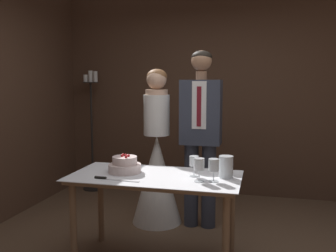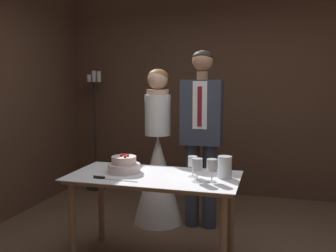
{
  "view_description": "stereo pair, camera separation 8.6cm",
  "coord_description": "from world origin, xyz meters",
  "px_view_note": "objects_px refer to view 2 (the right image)",
  "views": [
    {
      "loc": [
        0.62,
        -2.84,
        1.54
      ],
      "look_at": [
        -0.24,
        0.55,
        1.13
      ],
      "focal_mm": 40.0,
      "sensor_mm": 36.0,
      "label": 1
    },
    {
      "loc": [
        0.7,
        -2.82,
        1.54
      ],
      "look_at": [
        -0.24,
        0.55,
        1.13
      ],
      "focal_mm": 40.0,
      "sensor_mm": 36.0,
      "label": 2
    }
  ],
  "objects_px": {
    "cake_table": "(154,186)",
    "tiered_cake": "(124,165)",
    "hurricane_candle": "(225,168)",
    "wine_glass_far": "(193,162)",
    "candle_stand": "(95,129)",
    "wine_glass_near": "(197,165)",
    "cake_knife": "(106,178)",
    "bride": "(158,167)",
    "groom": "(201,130)",
    "wine_glass_middle": "(212,166)"
  },
  "relations": [
    {
      "from": "cake_table",
      "to": "wine_glass_middle",
      "type": "height_order",
      "value": "wine_glass_middle"
    },
    {
      "from": "cake_table",
      "to": "tiered_cake",
      "type": "height_order",
      "value": "tiered_cake"
    },
    {
      "from": "cake_knife",
      "to": "groom",
      "type": "height_order",
      "value": "groom"
    },
    {
      "from": "hurricane_candle",
      "to": "bride",
      "type": "xyz_separation_m",
      "value": [
        -0.82,
        0.81,
        -0.23
      ]
    },
    {
      "from": "wine_glass_near",
      "to": "groom",
      "type": "distance_m",
      "value": 1.01
    },
    {
      "from": "wine_glass_far",
      "to": "tiered_cake",
      "type": "bearing_deg",
      "value": -179.32
    },
    {
      "from": "cake_table",
      "to": "wine_glass_near",
      "type": "xyz_separation_m",
      "value": [
        0.39,
        -0.11,
        0.23
      ]
    },
    {
      "from": "cake_knife",
      "to": "tiered_cake",
      "type": "bearing_deg",
      "value": 83.45
    },
    {
      "from": "cake_knife",
      "to": "wine_glass_far",
      "type": "xyz_separation_m",
      "value": [
        0.65,
        0.27,
        0.12
      ]
    },
    {
      "from": "wine_glass_near",
      "to": "wine_glass_middle",
      "type": "distance_m",
      "value": 0.11
    },
    {
      "from": "bride",
      "to": "groom",
      "type": "relative_size",
      "value": 0.9
    },
    {
      "from": "cake_knife",
      "to": "wine_glass_middle",
      "type": "bearing_deg",
      "value": 13.47
    },
    {
      "from": "cake_knife",
      "to": "hurricane_candle",
      "type": "xyz_separation_m",
      "value": [
        0.91,
        0.3,
        0.08
      ]
    },
    {
      "from": "wine_glass_middle",
      "to": "tiered_cake",
      "type": "bearing_deg",
      "value": 171.91
    },
    {
      "from": "wine_glass_near",
      "to": "wine_glass_far",
      "type": "bearing_deg",
      "value": 114.57
    },
    {
      "from": "hurricane_candle",
      "to": "bride",
      "type": "relative_size",
      "value": 0.11
    },
    {
      "from": "wine_glass_near",
      "to": "wine_glass_middle",
      "type": "relative_size",
      "value": 1.03
    },
    {
      "from": "cake_table",
      "to": "cake_knife",
      "type": "relative_size",
      "value": 3.69
    },
    {
      "from": "tiered_cake",
      "to": "groom",
      "type": "bearing_deg",
      "value": 58.35
    },
    {
      "from": "groom",
      "to": "cake_knife",
      "type": "bearing_deg",
      "value": -117.09
    },
    {
      "from": "hurricane_candle",
      "to": "groom",
      "type": "bearing_deg",
      "value": 113.1
    },
    {
      "from": "wine_glass_far",
      "to": "wine_glass_middle",
      "type": "bearing_deg",
      "value": -33.66
    },
    {
      "from": "bride",
      "to": "hurricane_candle",
      "type": "bearing_deg",
      "value": -44.65
    },
    {
      "from": "wine_glass_far",
      "to": "candle_stand",
      "type": "xyz_separation_m",
      "value": [
        -1.8,
        1.84,
        -0.01
      ]
    },
    {
      "from": "cake_knife",
      "to": "hurricane_candle",
      "type": "height_order",
      "value": "hurricane_candle"
    },
    {
      "from": "cake_knife",
      "to": "candle_stand",
      "type": "bearing_deg",
      "value": 121.87
    },
    {
      "from": "wine_glass_middle",
      "to": "hurricane_candle",
      "type": "distance_m",
      "value": 0.17
    },
    {
      "from": "wine_glass_near",
      "to": "wine_glass_far",
      "type": "relative_size",
      "value": 1.09
    },
    {
      "from": "wine_glass_middle",
      "to": "candle_stand",
      "type": "bearing_deg",
      "value": 135.38
    },
    {
      "from": "cake_table",
      "to": "wine_glass_far",
      "type": "bearing_deg",
      "value": 7.85
    },
    {
      "from": "bride",
      "to": "candle_stand",
      "type": "xyz_separation_m",
      "value": [
        -1.24,
        1.0,
        0.25
      ]
    },
    {
      "from": "candle_stand",
      "to": "wine_glass_middle",
      "type": "bearing_deg",
      "value": -44.62
    },
    {
      "from": "cake_table",
      "to": "hurricane_candle",
      "type": "relative_size",
      "value": 7.92
    },
    {
      "from": "bride",
      "to": "candle_stand",
      "type": "bearing_deg",
      "value": 141.28
    },
    {
      "from": "bride",
      "to": "wine_glass_near",
      "type": "bearing_deg",
      "value": -57.58
    },
    {
      "from": "wine_glass_far",
      "to": "hurricane_candle",
      "type": "distance_m",
      "value": 0.27
    },
    {
      "from": "wine_glass_middle",
      "to": "bride",
      "type": "relative_size",
      "value": 0.11
    },
    {
      "from": "wine_glass_far",
      "to": "candle_stand",
      "type": "relative_size",
      "value": 0.1
    },
    {
      "from": "hurricane_candle",
      "to": "bride",
      "type": "height_order",
      "value": "bride"
    },
    {
      "from": "tiered_cake",
      "to": "wine_glass_far",
      "type": "height_order",
      "value": "wine_glass_far"
    },
    {
      "from": "wine_glass_near",
      "to": "wine_glass_far",
      "type": "xyz_separation_m",
      "value": [
        -0.07,
        0.15,
        -0.01
      ]
    },
    {
      "from": "wine_glass_near",
      "to": "bride",
      "type": "distance_m",
      "value": 1.21
    },
    {
      "from": "tiered_cake",
      "to": "hurricane_candle",
      "type": "distance_m",
      "value": 0.87
    },
    {
      "from": "tiered_cake",
      "to": "candle_stand",
      "type": "distance_m",
      "value": 2.2
    },
    {
      "from": "cake_table",
      "to": "wine_glass_middle",
      "type": "distance_m",
      "value": 0.55
    },
    {
      "from": "cake_table",
      "to": "bride",
      "type": "distance_m",
      "value": 0.92
    },
    {
      "from": "wine_glass_near",
      "to": "groom",
      "type": "relative_size",
      "value": 0.1
    },
    {
      "from": "cake_table",
      "to": "groom",
      "type": "bearing_deg",
      "value": 74.95
    },
    {
      "from": "bride",
      "to": "cake_knife",
      "type": "bearing_deg",
      "value": -94.72
    },
    {
      "from": "cake_table",
      "to": "cake_knife",
      "type": "height_order",
      "value": "cake_knife"
    }
  ]
}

